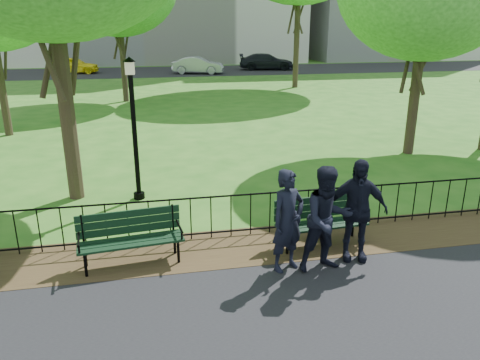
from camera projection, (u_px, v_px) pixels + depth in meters
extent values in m
plane|color=#265C18|center=(312.00, 283.00, 7.76)|extent=(120.00, 120.00, 0.00)
cube|color=#322414|center=(286.00, 242.00, 9.15)|extent=(60.00, 1.60, 0.01)
cube|color=black|center=(174.00, 71.00, 40.25)|extent=(70.00, 9.00, 0.01)
cylinder|color=black|center=(280.00, 192.00, 9.34)|extent=(24.00, 0.04, 0.04)
cylinder|color=black|center=(279.00, 227.00, 9.58)|extent=(24.00, 0.04, 0.04)
cylinder|color=black|center=(279.00, 212.00, 9.47)|extent=(0.02, 0.02, 0.90)
cube|color=black|center=(322.00, 225.00, 8.91)|extent=(1.80, 0.60, 0.04)
cube|color=black|center=(317.00, 203.00, 9.04)|extent=(1.76, 0.16, 0.44)
cylinder|color=black|center=(287.00, 244.00, 8.63)|extent=(0.05, 0.05, 0.44)
cylinder|color=black|center=(362.00, 234.00, 9.02)|extent=(0.05, 0.05, 0.44)
cylinder|color=black|center=(281.00, 236.00, 8.95)|extent=(0.05, 0.05, 0.44)
cylinder|color=black|center=(353.00, 227.00, 9.34)|extent=(0.05, 0.05, 0.44)
cylinder|color=black|center=(281.00, 221.00, 8.65)|extent=(0.08, 0.55, 0.04)
cylinder|color=black|center=(362.00, 212.00, 9.07)|extent=(0.08, 0.55, 0.04)
ellipsoid|color=black|center=(291.00, 220.00, 8.58)|extent=(0.38, 0.28, 0.40)
cube|color=black|center=(131.00, 242.00, 8.18)|extent=(1.87, 0.69, 0.04)
cube|color=black|center=(128.00, 218.00, 8.31)|extent=(1.82, 0.24, 0.46)
cylinder|color=black|center=(85.00, 265.00, 7.86)|extent=(0.05, 0.05, 0.46)
cylinder|color=black|center=(178.00, 252.00, 8.32)|extent=(0.05, 0.05, 0.46)
cylinder|color=black|center=(85.00, 255.00, 8.19)|extent=(0.05, 0.05, 0.46)
cylinder|color=black|center=(175.00, 243.00, 8.65)|extent=(0.05, 0.05, 0.46)
cylinder|color=black|center=(78.00, 239.00, 7.87)|extent=(0.10, 0.57, 0.04)
cylinder|color=black|center=(179.00, 226.00, 8.37)|extent=(0.10, 0.57, 0.04)
cylinder|color=black|center=(139.00, 195.00, 11.43)|extent=(0.27, 0.27, 0.15)
cylinder|color=black|center=(135.00, 138.00, 10.97)|extent=(0.11, 0.11, 3.03)
cube|color=beige|center=(130.00, 68.00, 10.45)|extent=(0.21, 0.21, 0.28)
cone|color=black|center=(129.00, 59.00, 10.39)|extent=(0.30, 0.30, 0.11)
cylinder|color=#2D2116|center=(68.00, 118.00, 10.89)|extent=(0.36, 0.36, 3.98)
cylinder|color=#2D2116|center=(414.00, 104.00, 14.88)|extent=(0.33, 0.33, 3.20)
cylinder|color=#2D2116|center=(2.00, 91.00, 17.28)|extent=(0.28, 0.28, 3.33)
cylinder|color=#2D2116|center=(124.00, 67.00, 24.71)|extent=(0.30, 0.30, 3.62)
cylinder|color=#2D2116|center=(296.00, 44.00, 29.73)|extent=(0.35, 0.35, 5.47)
imported|color=black|center=(288.00, 221.00, 7.91)|extent=(0.78, 0.67, 1.81)
imported|color=black|center=(327.00, 220.00, 7.89)|extent=(0.95, 0.57, 1.87)
imported|color=black|center=(356.00, 210.00, 8.26)|extent=(1.18, 0.70, 1.88)
imported|color=yellow|center=(74.00, 65.00, 38.33)|extent=(4.05, 1.95, 1.33)
imported|color=#A1A3A9|center=(198.00, 65.00, 38.13)|extent=(4.37, 2.55, 1.36)
imported|color=black|center=(267.00, 62.00, 41.29)|extent=(5.10, 2.84, 1.40)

